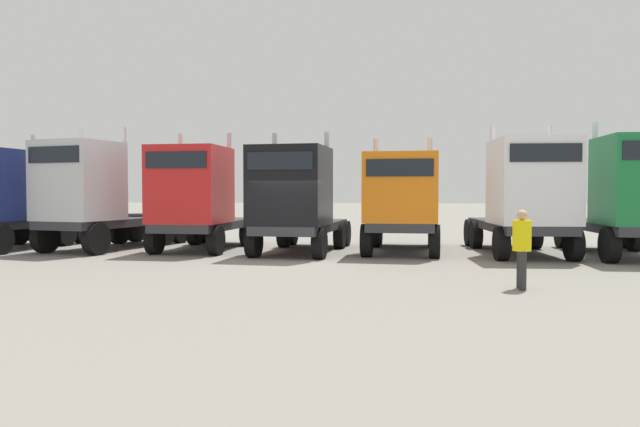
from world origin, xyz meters
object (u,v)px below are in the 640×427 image
Objects in this scene: semi_truck_white at (527,196)px; visitor_in_hivis at (522,243)px; semi_truck_green at (634,196)px; semi_truck_silver at (93,196)px; semi_truck_black at (295,199)px; semi_truck_orange at (402,202)px; semi_truck_red at (197,197)px.

semi_truck_white reaches higher than visitor_in_hivis.
semi_truck_silver is at bearing -91.60° from semi_truck_green.
semi_truck_black reaches higher than visitor_in_hivis.
semi_truck_silver reaches higher than semi_truck_black.
semi_truck_green is at bearing 87.13° from semi_truck_orange.
semi_truck_orange is at bearing -98.31° from semi_truck_white.
semi_truck_black is at bearing -44.74° from visitor_in_hivis.
semi_truck_black is at bearing -75.81° from semi_truck_orange.
semi_truck_orange is (7.30, 0.27, -0.14)m from semi_truck_red.
semi_truck_red is at bearing -94.74° from semi_truck_white.
semi_truck_red is 12.15m from visitor_in_hivis.
semi_truck_red is 11.40m from semi_truck_white.
semi_truck_silver reaches higher than semi_truck_white.
semi_truck_red is 3.74m from semi_truck_black.
semi_truck_white is at bearing 102.30° from semi_truck_silver.
semi_truck_silver is at bearing -87.96° from semi_truck_black.
visitor_in_hivis is at bearing 75.76° from semi_truck_silver.
semi_truck_silver reaches higher than semi_truck_red.
semi_truck_white is (7.70, 0.57, 0.11)m from semi_truck_black.
semi_truck_red is 0.96× the size of semi_truck_green.
semi_truck_green is (14.59, -0.28, 0.07)m from semi_truck_red.
semi_truck_silver is 15.21m from semi_truck_white.
semi_truck_black is at bearing -90.62° from semi_truck_white.
semi_truck_black reaches higher than semi_truck_orange.
semi_truck_white is at bearing -97.16° from semi_truck_green.
semi_truck_red is at bearing -34.18° from visitor_in_hivis.
semi_truck_green is at bearing 79.83° from semi_truck_white.
semi_truck_black is (3.70, -0.55, -0.05)m from semi_truck_red.
semi_truck_green reaches higher than semi_truck_orange.
semi_truck_green is at bearing -124.84° from visitor_in_hivis.
semi_truck_white is 1.04× the size of semi_truck_green.
semi_truck_black is at bearing -90.41° from semi_truck_green.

